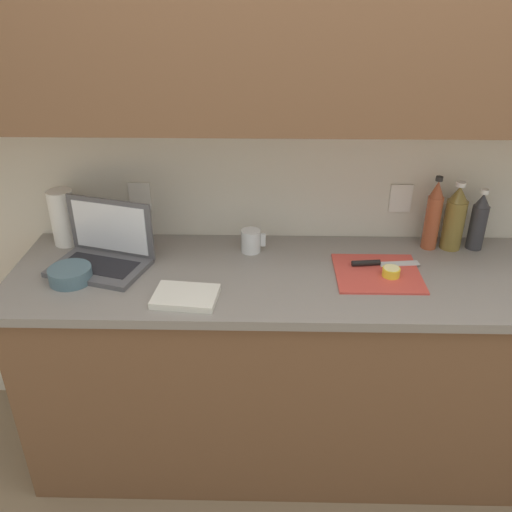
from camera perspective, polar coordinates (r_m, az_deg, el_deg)
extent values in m
plane|color=#847056|center=(2.64, 7.44, -19.10)|extent=(12.00, 12.00, 0.00)
cube|color=silver|center=(2.24, 8.66, 11.57)|extent=(5.20, 0.06, 2.60)
cube|color=white|center=(2.32, -12.13, 6.19)|extent=(0.09, 0.01, 0.12)
cube|color=white|center=(2.33, 14.99, 5.90)|extent=(0.09, 0.01, 0.12)
cube|color=brown|center=(1.97, 10.38, 23.13)|extent=(4.42, 0.32, 0.70)
cube|color=brown|center=(2.34, 8.10, -11.82)|extent=(2.45, 0.61, 0.87)
cube|color=gray|center=(2.08, 8.93, -2.25)|extent=(2.52, 0.65, 0.03)
cube|color=#515156|center=(2.15, -16.19, -1.17)|extent=(0.40, 0.32, 0.02)
cube|color=black|center=(2.15, -16.23, -0.92)|extent=(0.31, 0.21, 0.00)
cube|color=#515156|center=(2.18, -15.06, 2.96)|extent=(0.35, 0.11, 0.23)
cube|color=white|center=(2.18, -15.14, 2.90)|extent=(0.30, 0.09, 0.20)
cube|color=#D1473D|center=(2.10, 12.65, -1.76)|extent=(0.32, 0.29, 0.01)
cube|color=silver|center=(2.17, 14.84, -0.78)|extent=(0.16, 0.05, 0.00)
cylinder|color=black|center=(2.13, 11.50, -0.72)|extent=(0.11, 0.03, 0.02)
cylinder|color=yellow|center=(2.07, 14.04, -1.65)|extent=(0.07, 0.07, 0.03)
cylinder|color=#F4EAA3|center=(2.06, 14.09, -1.23)|extent=(0.06, 0.06, 0.00)
cylinder|color=#333338|center=(2.37, 22.26, 2.80)|extent=(0.07, 0.07, 0.18)
cone|color=#333338|center=(2.33, 22.79, 5.45)|extent=(0.06, 0.06, 0.05)
cylinder|color=white|center=(2.32, 22.95, 6.26)|extent=(0.03, 0.03, 0.02)
cylinder|color=olive|center=(2.34, 20.07, 3.11)|extent=(0.08, 0.08, 0.21)
cone|color=olive|center=(2.29, 20.62, 6.15)|extent=(0.08, 0.08, 0.06)
cylinder|color=white|center=(2.27, 20.79, 7.09)|extent=(0.04, 0.04, 0.02)
cylinder|color=#A34C2D|center=(2.31, 18.03, 3.34)|extent=(0.06, 0.06, 0.22)
cone|color=#A34C2D|center=(2.25, 18.58, 6.69)|extent=(0.06, 0.06, 0.07)
cylinder|color=black|center=(2.24, 18.75, 7.72)|extent=(0.03, 0.03, 0.02)
cylinder|color=silver|center=(2.19, -0.54, 1.60)|extent=(0.08, 0.08, 0.09)
cube|color=silver|center=(2.19, 0.75, 1.69)|extent=(0.02, 0.01, 0.05)
cylinder|color=slate|center=(2.10, -18.95, -1.87)|extent=(0.16, 0.16, 0.06)
cylinder|color=white|center=(2.36, -19.62, 3.83)|extent=(0.10, 0.10, 0.23)
cube|color=silver|center=(1.91, -7.42, -4.24)|extent=(0.24, 0.18, 0.02)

